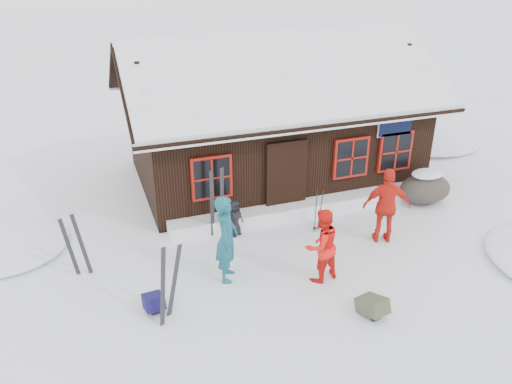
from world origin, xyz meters
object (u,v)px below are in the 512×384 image
(skier_orange_left, at_px, (321,246))
(backpack_olive, at_px, (372,309))
(skier_teal, at_px, (227,239))
(backpack_blue, at_px, (154,304))
(ski_poles, at_px, (318,211))
(ski_pair_left, at_px, (169,284))
(skier_orange_right, at_px, (387,206))
(boulder, at_px, (425,188))
(skier_crouched, at_px, (235,218))

(skier_orange_left, height_order, backpack_olive, skier_orange_left)
(skier_teal, distance_m, backpack_blue, 1.96)
(backpack_blue, bearing_deg, backpack_olive, -26.89)
(skier_orange_left, distance_m, backpack_olive, 1.64)
(ski_poles, relative_size, backpack_blue, 2.39)
(ski_pair_left, distance_m, backpack_blue, 0.75)
(skier_orange_right, bearing_deg, boulder, -126.25)
(skier_teal, height_order, skier_crouched, skier_teal)
(skier_orange_right, height_order, ski_poles, skier_orange_right)
(skier_teal, distance_m, skier_orange_right, 4.02)
(skier_orange_left, bearing_deg, skier_orange_right, -169.80)
(skier_orange_left, distance_m, ski_poles, 2.09)
(backpack_blue, xyz_separation_m, backpack_olive, (3.95, -1.58, 0.01))
(skier_orange_right, xyz_separation_m, ski_pair_left, (-5.41, -1.06, -0.19))
(boulder, bearing_deg, skier_orange_right, -147.54)
(backpack_blue, bearing_deg, skier_crouched, 38.07)
(ski_poles, bearing_deg, boulder, 7.26)
(skier_orange_right, xyz_separation_m, ski_poles, (-1.29, 0.98, -0.39))
(backpack_olive, bearing_deg, skier_orange_right, 41.05)
(ski_pair_left, bearing_deg, backpack_blue, 106.25)
(skier_teal, height_order, backpack_blue, skier_teal)
(skier_orange_right, height_order, boulder, skier_orange_right)
(skier_teal, height_order, ski_poles, skier_teal)
(backpack_olive, bearing_deg, boulder, 31.10)
(skier_crouched, height_order, backpack_blue, skier_crouched)
(boulder, bearing_deg, ski_pair_left, -161.99)
(ski_poles, height_order, backpack_olive, ski_poles)
(skier_crouched, bearing_deg, ski_pair_left, -155.14)
(skier_crouched, relative_size, backpack_olive, 1.69)
(skier_teal, relative_size, backpack_blue, 3.91)
(boulder, distance_m, backpack_olive, 5.50)
(ski_poles, xyz_separation_m, backpack_olive, (-0.45, -3.31, -0.41))
(boulder, bearing_deg, skier_teal, -165.47)
(skier_orange_right, bearing_deg, skier_crouched, -3.00)
(skier_orange_left, height_order, ski_pair_left, skier_orange_left)
(skier_teal, bearing_deg, skier_orange_right, -66.15)
(skier_teal, relative_size, ski_poles, 1.64)
(ski_pair_left, xyz_separation_m, backpack_blue, (-0.28, 0.31, -0.62))
(ski_poles, bearing_deg, ski_pair_left, -153.64)
(skier_orange_right, height_order, backpack_blue, skier_orange_right)
(ski_pair_left, bearing_deg, skier_teal, 5.68)
(skier_crouched, distance_m, boulder, 5.56)
(skier_orange_left, xyz_separation_m, backpack_olive, (0.42, -1.43, -0.68))
(skier_teal, bearing_deg, ski_poles, -45.52)
(skier_orange_left, xyz_separation_m, ski_poles, (0.86, 1.88, -0.27))
(backpack_olive, bearing_deg, ski_pair_left, 148.74)
(ski_pair_left, distance_m, backpack_olive, 3.93)
(skier_orange_right, distance_m, ski_poles, 1.67)
(skier_orange_right, distance_m, backpack_blue, 5.80)
(boulder, distance_m, ski_poles, 3.58)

